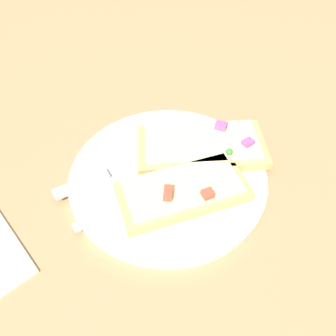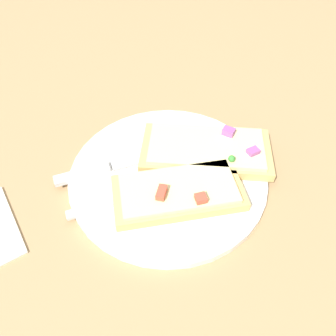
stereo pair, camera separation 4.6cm
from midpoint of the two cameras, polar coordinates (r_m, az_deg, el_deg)
The scene contains 7 objects.
ground_plane at distance 0.48m, azimuth -2.76°, elevation -1.89°, with size 4.00×4.00×0.00m, color #9E7A51.
plate at distance 0.48m, azimuth -2.79°, elevation -1.43°, with size 0.28×0.28×0.01m.
fork at distance 0.45m, azimuth -5.29°, elevation -4.43°, with size 0.06×0.21×0.01m.
knife at distance 0.48m, azimuth -12.23°, elevation -0.75°, with size 0.06×0.21×0.01m.
pizza_slice_main at distance 0.50m, azimuth 3.13°, elevation 3.87°, with size 0.19×0.21×0.03m.
pizza_slice_corner at distance 0.44m, azimuth -0.42°, elevation -4.08°, with size 0.14×0.19×0.03m.
crumb_scatter at distance 0.45m, azimuth -5.26°, elevation -3.18°, with size 0.05×0.08×0.01m.
Camera 1 is at (-0.23, 0.20, 0.37)m, focal length 35.00 mm.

